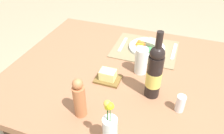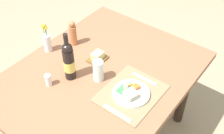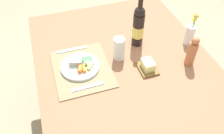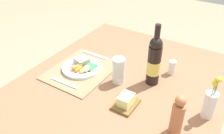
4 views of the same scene
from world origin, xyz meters
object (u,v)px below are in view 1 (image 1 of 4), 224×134
(dining_table, at_px, (129,86))
(salt_shaker, at_px, (180,103))
(knife, at_px, (123,44))
(butter_dish, at_px, (108,76))
(water_tumbler, at_px, (141,62))
(flower_vase, at_px, (110,129))
(dinner_plate, at_px, (147,47))
(fork, at_px, (174,51))
(pepper_mill, at_px, (79,99))
(wine_bottle, at_px, (154,72))

(dining_table, xyz_separation_m, salt_shaker, (-0.28, 0.19, 0.14))
(knife, height_order, butter_dish, butter_dish)
(water_tumbler, bearing_deg, salt_shaker, 136.80)
(knife, bearing_deg, flower_vase, 101.80)
(water_tumbler, distance_m, flower_vase, 0.47)
(butter_dish, relative_size, flower_vase, 0.58)
(dinner_plate, height_order, salt_shaker, salt_shaker)
(fork, height_order, pepper_mill, pepper_mill)
(flower_vase, bearing_deg, wine_bottle, -107.54)
(water_tumbler, bearing_deg, dinner_plate, -86.71)
(water_tumbler, xyz_separation_m, pepper_mill, (0.17, 0.38, 0.03))
(wine_bottle, bearing_deg, flower_vase, 72.46)
(flower_vase, bearing_deg, pepper_mill, -28.63)
(dinner_plate, xyz_separation_m, pepper_mill, (0.16, 0.62, 0.07))
(water_tumbler, xyz_separation_m, flower_vase, (0.01, 0.47, 0.02))
(fork, relative_size, flower_vase, 0.85)
(flower_vase, bearing_deg, salt_shaker, -132.54)
(dinner_plate, bearing_deg, pepper_mill, 75.54)
(wine_bottle, distance_m, butter_dish, 0.26)
(dinner_plate, bearing_deg, salt_shaker, 118.03)
(fork, bearing_deg, water_tumbler, 60.56)
(water_tumbler, height_order, butter_dish, water_tumbler)
(butter_dish, bearing_deg, flower_vase, 111.51)
(fork, distance_m, salt_shaker, 0.48)
(water_tumbler, bearing_deg, butter_dish, 41.37)
(knife, height_order, flower_vase, flower_vase)
(flower_vase, bearing_deg, fork, -102.30)
(salt_shaker, bearing_deg, flower_vase, 47.46)
(dining_table, bearing_deg, fork, -125.46)
(dining_table, relative_size, pepper_mill, 6.85)
(knife, height_order, wine_bottle, wine_bottle)
(butter_dish, bearing_deg, pepper_mill, 83.01)
(knife, xyz_separation_m, flower_vase, (-0.17, 0.71, 0.07))
(dinner_plate, xyz_separation_m, salt_shaker, (-0.24, 0.45, 0.02))
(water_tumbler, xyz_separation_m, butter_dish, (0.14, 0.13, -0.04))
(dinner_plate, height_order, fork, dinner_plate)
(dining_table, xyz_separation_m, wine_bottle, (-0.14, 0.13, 0.23))
(dining_table, bearing_deg, salt_shaker, 145.60)
(fork, height_order, butter_dish, butter_dish)
(pepper_mill, bearing_deg, flower_vase, 151.37)
(knife, xyz_separation_m, water_tumbler, (-0.17, 0.24, 0.06))
(dining_table, xyz_separation_m, pepper_mill, (0.12, 0.36, 0.19))
(pepper_mill, bearing_deg, dinner_plate, -104.46)
(fork, bearing_deg, salt_shaker, 99.88)
(dining_table, relative_size, dinner_plate, 5.95)
(wine_bottle, bearing_deg, butter_dish, -7.30)
(salt_shaker, xyz_separation_m, pepper_mill, (0.40, 0.16, 0.05))
(water_tumbler, relative_size, pepper_mill, 0.75)
(dinner_plate, xyz_separation_m, fork, (-0.17, -0.02, -0.01))
(salt_shaker, bearing_deg, pepper_mill, 22.30)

